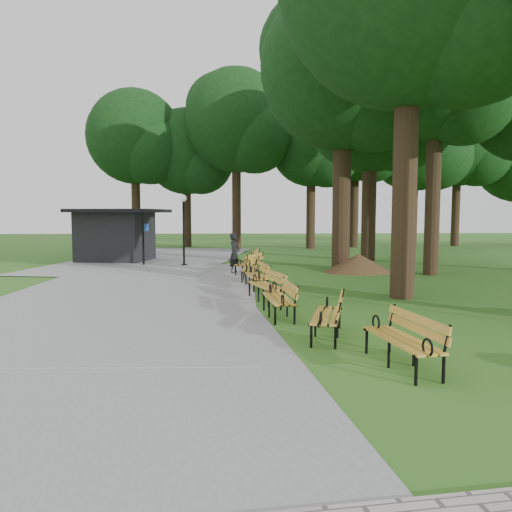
{
  "coord_description": "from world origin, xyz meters",
  "views": [
    {
      "loc": [
        -0.82,
        -12.56,
        2.45
      ],
      "look_at": [
        0.01,
        3.06,
        1.1
      ],
      "focal_mm": 33.69,
      "sensor_mm": 36.0,
      "label": 1
    }
  ],
  "objects": [
    {
      "name": "bench_0",
      "position": [
        1.92,
        -5.14,
        0.44
      ],
      "size": [
        0.93,
        1.98,
        0.88
      ],
      "primitive_type": null,
      "rotation": [
        0.0,
        0.0,
        -1.41
      ],
      "color": "gold",
      "rests_on": "ground"
    },
    {
      "name": "lawn_tree_2",
      "position": [
        4.14,
        8.8,
        8.83
      ],
      "size": [
        7.3,
        7.3,
        12.54
      ],
      "color": "black",
      "rests_on": "ground"
    },
    {
      "name": "bench_5",
      "position": [
        -0.11,
        5.2,
        0.44
      ],
      "size": [
        0.84,
        1.96,
        0.88
      ],
      "primitive_type": null,
      "rotation": [
        0.0,
        0.0,
        -1.68
      ],
      "color": "gold",
      "rests_on": "ground"
    },
    {
      "name": "tree_backdrop",
      "position": [
        7.13,
        23.07,
        8.25
      ],
      "size": [
        37.18,
        10.1,
        16.51
      ],
      "primitive_type": null,
      "color": "black",
      "rests_on": "ground"
    },
    {
      "name": "bench_7",
      "position": [
        0.08,
        9.24,
        0.44
      ],
      "size": [
        1.02,
        1.99,
        0.88
      ],
      "primitive_type": null,
      "rotation": [
        0.0,
        0.0,
        -1.78
      ],
      "color": "gold",
      "rests_on": "ground"
    },
    {
      "name": "lamp_post",
      "position": [
        -3.03,
        10.3,
        2.41
      ],
      "size": [
        0.32,
        0.32,
        3.39
      ],
      "color": "black",
      "rests_on": "ground"
    },
    {
      "name": "path",
      "position": [
        -4.0,
        3.0,
        0.03
      ],
      "size": [
        12.0,
        38.0,
        0.06
      ],
      "primitive_type": "cube",
      "color": "gray",
      "rests_on": "ground"
    },
    {
      "name": "ground",
      "position": [
        0.0,
        0.0,
        0.0
      ],
      "size": [
        100.0,
        100.0,
        0.0
      ],
      "primitive_type": "plane",
      "color": "#2A5E1A",
      "rests_on": "ground"
    },
    {
      "name": "kiosk",
      "position": [
        -6.84,
        12.93,
        1.37
      ],
      "size": [
        5.04,
        4.6,
        2.73
      ],
      "primitive_type": null,
      "rotation": [
        0.0,
        0.0,
        -0.2
      ],
      "color": "black",
      "rests_on": "ground"
    },
    {
      "name": "person",
      "position": [
        -0.65,
        7.38,
        0.85
      ],
      "size": [
        0.63,
        0.73,
        1.7
      ],
      "primitive_type": "imported",
      "rotation": [
        0.0,
        0.0,
        1.13
      ],
      "color": "black",
      "rests_on": "ground"
    },
    {
      "name": "dirt_mound",
      "position": [
        4.61,
        7.49,
        0.39
      ],
      "size": [
        2.47,
        2.47,
        0.79
      ],
      "primitive_type": "cone",
      "color": "#47301C",
      "rests_on": "ground"
    },
    {
      "name": "lawn_tree_4",
      "position": [
        6.56,
        12.8,
        8.42
      ],
      "size": [
        7.55,
        7.55,
        12.24
      ],
      "color": "black",
      "rests_on": "ground"
    },
    {
      "name": "bench_2",
      "position": [
        0.31,
        -1.26,
        0.44
      ],
      "size": [
        0.8,
        1.95,
        0.88
      ],
      "primitive_type": null,
      "rotation": [
        0.0,
        0.0,
        -1.49
      ],
      "color": "gold",
      "rests_on": "ground"
    },
    {
      "name": "bench_1",
      "position": [
        1.09,
        -3.21,
        0.44
      ],
      "size": [
        1.12,
        2.0,
        0.88
      ],
      "primitive_type": null,
      "rotation": [
        0.0,
        0.0,
        -1.84
      ],
      "color": "gold",
      "rests_on": "ground"
    },
    {
      "name": "bench_3",
      "position": [
        0.17,
        0.83,
        0.44
      ],
      "size": [
        1.13,
        2.0,
        0.88
      ],
      "primitive_type": null,
      "rotation": [
        0.0,
        0.0,
        -1.3
      ],
      "color": "gold",
      "rests_on": "ground"
    },
    {
      "name": "bench_6",
      "position": [
        -0.07,
        7.09,
        0.44
      ],
      "size": [
        1.41,
        1.99,
        0.88
      ],
      "primitive_type": null,
      "rotation": [
        0.0,
        0.0,
        -2.02
      ],
      "color": "gold",
      "rests_on": "ground"
    },
    {
      "name": "bench_4",
      "position": [
        0.02,
        3.06,
        0.44
      ],
      "size": [
        0.86,
        1.96,
        0.88
      ],
      "primitive_type": null,
      "rotation": [
        0.0,
        0.0,
        -1.45
      ],
      "color": "gold",
      "rests_on": "ground"
    },
    {
      "name": "lawn_tree_1",
      "position": [
        7.35,
        6.53,
        7.95
      ],
      "size": [
        5.27,
        5.27,
        10.66
      ],
      "color": "black",
      "rests_on": "ground"
    }
  ]
}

